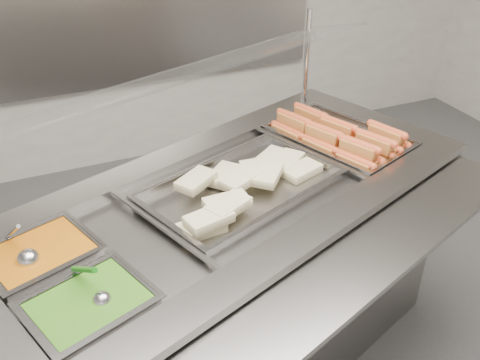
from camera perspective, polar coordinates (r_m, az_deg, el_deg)
name	(u,v)px	position (r m, az deg, el deg)	size (l,w,h in m)	color
steam_counter	(231,286)	(2.22, -0.98, -11.20)	(2.10, 1.46, 0.92)	slate
tray_rail	(346,271)	(1.69, 11.19, -9.50)	(1.82, 0.97, 0.05)	gray
sneeze_guard	(186,76)	(1.92, -5.83, 10.94)	(1.69, 0.86, 0.45)	silver
pan_hotdogs	(338,144)	(2.37, 10.37, 3.79)	(0.52, 0.65, 0.10)	gray
pan_wraps	(242,190)	(1.98, 0.21, -1.13)	(0.79, 0.62, 0.07)	gray
pan_beans	(41,262)	(1.79, -20.43, -8.21)	(0.37, 0.34, 0.10)	gray
pan_peas	(91,313)	(1.58, -15.64, -13.51)	(0.37, 0.34, 0.10)	gray
hotdogs_in_buns	(339,137)	(2.33, 10.49, 4.55)	(0.46, 0.57, 0.12)	#A05E21
tortilla_wraps	(247,181)	(1.97, 0.81, -0.15)	(0.65, 0.47, 0.07)	beige
ladle	(28,258)	(1.74, -21.72, -7.75)	(0.10, 0.19, 0.16)	silver
serving_spoon	(99,295)	(1.55, -14.82, -11.78)	(0.09, 0.18, 0.14)	silver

